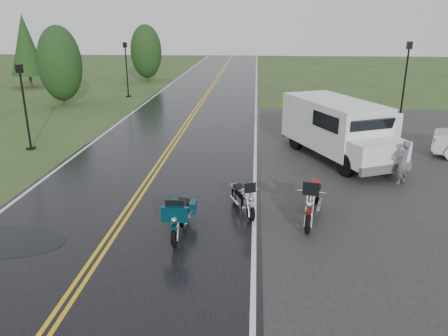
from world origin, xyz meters
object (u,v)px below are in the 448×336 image
(lamp_post_near_left, at_px, (25,107))
(lamp_post_far_right, at_px, (405,80))
(motorcycle_teal, at_px, (175,227))
(person_at_van, at_px, (403,163))
(motorcycle_red, at_px, (309,211))
(lamp_post_far_left, at_px, (127,70))
(motorcycle_silver, at_px, (251,205))
(van_white, at_px, (348,145))

(lamp_post_near_left, distance_m, lamp_post_far_right, 20.26)
(motorcycle_teal, xyz_separation_m, person_at_van, (7.09, 5.09, 0.16))
(motorcycle_red, xyz_separation_m, person_at_van, (3.67, 4.12, 0.07))
(lamp_post_far_left, relative_size, lamp_post_far_right, 0.91)
(lamp_post_far_right, bearing_deg, motorcycle_red, -114.62)
(motorcycle_teal, height_order, person_at_van, person_at_van)
(lamp_post_far_left, bearing_deg, motorcycle_red, -62.81)
(motorcycle_red, height_order, lamp_post_far_left, lamp_post_far_left)
(motorcycle_teal, distance_m, motorcycle_silver, 2.47)
(motorcycle_red, xyz_separation_m, motorcycle_silver, (-1.54, 0.64, -0.14))
(lamp_post_far_right, bearing_deg, motorcycle_silver, -120.19)
(lamp_post_near_left, bearing_deg, motorcycle_silver, -34.32)
(motorcycle_red, bearing_deg, motorcycle_teal, -151.40)
(van_white, bearing_deg, lamp_post_far_left, 103.77)
(lamp_post_near_left, xyz_separation_m, lamp_post_far_right, (18.56, 8.12, 0.30))
(van_white, relative_size, lamp_post_far_right, 1.42)
(motorcycle_teal, distance_m, lamp_post_near_left, 11.66)
(motorcycle_red, height_order, person_at_van, person_at_van)
(lamp_post_near_left, distance_m, lamp_post_far_left, 13.94)
(motorcycle_teal, relative_size, motorcycle_silver, 1.11)
(van_white, bearing_deg, motorcycle_teal, -156.86)
(motorcycle_silver, height_order, lamp_post_far_left, lamp_post_far_left)
(motorcycle_red, distance_m, motorcycle_silver, 1.68)
(motorcycle_red, xyz_separation_m, lamp_post_far_left, (-10.96, 21.33, 1.29))
(motorcycle_silver, height_order, lamp_post_near_left, lamp_post_near_left)
(motorcycle_teal, relative_size, person_at_van, 1.35)
(van_white, distance_m, lamp_post_near_left, 13.61)
(motorcycle_silver, xyz_separation_m, van_white, (3.44, 4.14, 0.66))
(lamp_post_far_left, bearing_deg, lamp_post_far_right, -17.80)
(motorcycle_red, relative_size, motorcycle_silver, 1.26)
(motorcycle_red, height_order, van_white, van_white)
(motorcycle_silver, relative_size, lamp_post_near_left, 0.50)
(lamp_post_near_left, xyz_separation_m, lamp_post_far_left, (0.48, 13.93, 0.11))
(person_at_van, bearing_deg, lamp_post_far_right, -146.32)
(motorcycle_silver, bearing_deg, motorcycle_teal, -160.02)
(motorcycle_red, bearing_deg, lamp_post_near_left, 159.96)
(motorcycle_red, distance_m, lamp_post_far_left, 24.01)
(lamp_post_near_left, bearing_deg, lamp_post_far_right, 23.64)
(motorcycle_silver, distance_m, lamp_post_far_right, 17.29)
(van_white, bearing_deg, lamp_post_far_right, 40.02)
(lamp_post_far_left, height_order, lamp_post_far_right, lamp_post_far_right)
(motorcycle_silver, height_order, van_white, van_white)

